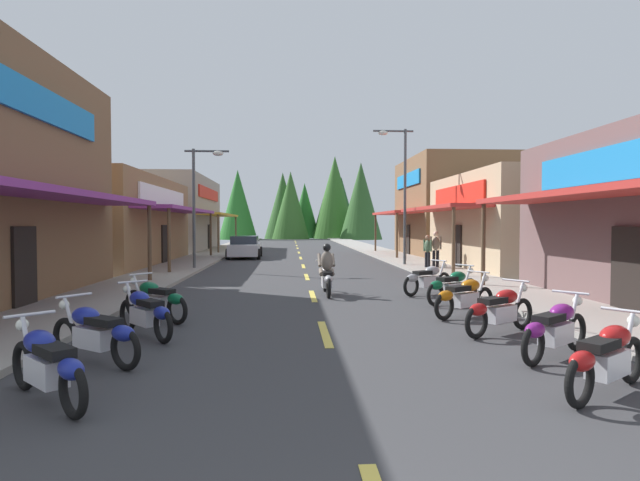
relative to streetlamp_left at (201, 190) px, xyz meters
name	(u,v)px	position (x,y,z in m)	size (l,w,h in m)	color
ground	(302,262)	(4.79, 5.64, -3.75)	(9.42, 86.60, 0.10)	#38383A
sidewalk_left	(196,260)	(-1.25, 5.64, -3.64)	(2.66, 86.60, 0.12)	gray
sidewalk_right	(404,260)	(10.83, 5.64, -3.64)	(2.66, 86.60, 0.12)	#9E9991
centerline_dashes	(300,257)	(4.79, 8.90, -3.70)	(0.16, 62.36, 0.01)	#E0C64C
storefront_left_middle	(97,221)	(-6.04, 3.60, -1.40)	(8.81, 13.10, 4.60)	olive
storefront_left_far	(169,214)	(-5.81, 18.70, -0.74)	(8.35, 13.64, 5.92)	gray
storefront_right_middle	(521,221)	(15.22, 0.05, -1.43)	(8.01, 9.83, 4.53)	tan
storefront_right_far	(470,207)	(16.43, 10.31, -0.42)	(10.40, 9.03, 6.58)	brown
streetlamp_left	(201,190)	(0.00, 0.00, 0.00)	(2.03, 0.30, 5.62)	#474C51
streetlamp_right	(400,179)	(9.63, 1.50, 0.71)	(2.03, 0.30, 6.90)	#474C51
motorcycle_parked_right_0	(607,357)	(8.08, -17.80, -3.21)	(1.81, 1.31, 1.04)	black
motorcycle_parked_right_1	(555,328)	(8.35, -16.05, -3.21)	(1.77, 1.37, 1.04)	black
motorcycle_parked_right_2	(500,309)	(8.21, -14.22, -3.21)	(1.86, 1.24, 1.04)	black
motorcycle_parked_right_3	(464,296)	(8.15, -12.36, -3.21)	(1.83, 1.28, 1.04)	black
motorcycle_parked_right_4	(452,286)	(8.51, -10.41, -3.21)	(1.81, 1.30, 1.04)	black
motorcycle_parked_right_5	(427,279)	(8.30, -8.62, -3.21)	(1.83, 1.29, 1.04)	black
motorcycle_parked_left_0	(47,364)	(1.20, -17.69, -3.21)	(1.59, 1.58, 1.04)	black
motorcycle_parked_left_1	(95,332)	(1.10, -15.92, -3.21)	(1.81, 1.32, 1.04)	black
motorcycle_parked_left_2	(145,312)	(1.35, -14.09, -3.21)	(1.47, 1.69, 1.04)	black
motorcycle_parked_left_3	(156,299)	(1.13, -12.45, -3.21)	(1.73, 1.41, 1.04)	black
rider_cruising_lead	(327,274)	(5.22, -8.57, -3.05)	(0.60, 2.14, 1.57)	black
pedestrian_by_shop	(428,250)	(10.56, -0.40, -2.75)	(0.39, 0.52, 1.64)	black
pedestrian_waiting	(436,247)	(10.99, -0.24, -2.64)	(0.57, 0.29, 1.81)	black
parked_car_curbside	(245,247)	(1.28, 8.38, -3.02)	(2.11, 4.33, 1.40)	silver
treeline_backdrop	(313,203)	(7.47, 49.61, 1.43)	(22.65, 12.33, 12.14)	#2B5523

